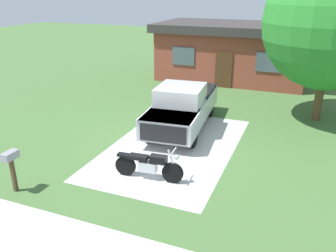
% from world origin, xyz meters
% --- Properties ---
extents(ground_plane, '(80.00, 80.00, 0.00)m').
position_xyz_m(ground_plane, '(0.00, 0.00, 0.00)').
color(ground_plane, '#466B36').
extents(driveway_pad, '(4.40, 7.39, 0.01)m').
position_xyz_m(driveway_pad, '(0.00, 0.00, 0.00)').
color(driveway_pad, '#BCBCBC').
rests_on(driveway_pad, ground).
extents(sidewalk_strip, '(36.00, 1.80, 0.01)m').
position_xyz_m(sidewalk_strip, '(0.00, -6.00, 0.00)').
color(sidewalk_strip, silver).
rests_on(sidewalk_strip, ground).
extents(motorcycle, '(2.21, 0.70, 1.09)m').
position_xyz_m(motorcycle, '(0.16, -2.50, 0.47)').
color(motorcycle, black).
rests_on(motorcycle, ground).
extents(pickup_truck, '(2.50, 5.77, 1.90)m').
position_xyz_m(pickup_truck, '(-0.36, 2.07, 0.95)').
color(pickup_truck, black).
rests_on(pickup_truck, ground).
extents(mailbox, '(0.26, 0.48, 1.26)m').
position_xyz_m(mailbox, '(-3.17, -4.60, 0.98)').
color(mailbox, '#4C3823').
rests_on(mailbox, ground).
extents(shade_tree, '(5.58, 5.58, 7.04)m').
position_xyz_m(shade_tree, '(4.93, 5.09, 4.24)').
color(shade_tree, brown).
rests_on(shade_tree, ground).
extents(neighbor_house, '(9.60, 5.60, 3.50)m').
position_xyz_m(neighbor_house, '(-0.29, 11.50, 1.79)').
color(neighbor_house, brown).
rests_on(neighbor_house, ground).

